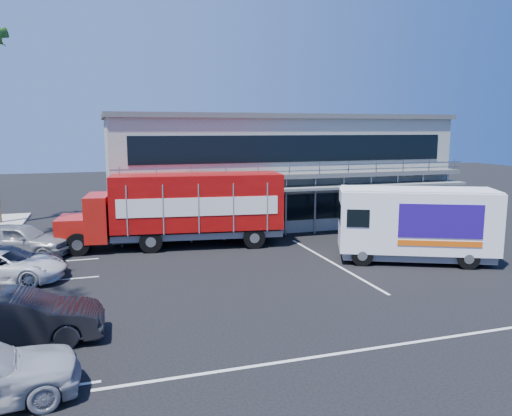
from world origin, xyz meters
name	(u,v)px	position (x,y,z in m)	size (l,w,h in m)	color
ground	(321,285)	(0.00, 0.00, 0.00)	(120.00, 120.00, 0.00)	black
building	(270,168)	(3.00, 14.94, 3.66)	(22.40, 12.00, 7.30)	gray
red_truck	(182,207)	(-4.29, 8.61, 2.19)	(12.05, 4.26, 3.97)	#AF140E
white_van	(416,223)	(5.92, 2.00, 1.89)	(7.66, 5.30, 3.56)	white
parked_car_b	(19,318)	(-11.03, -2.50, 0.80)	(1.69, 4.85, 1.60)	black
parked_car_c	(5,266)	(-12.50, 4.40, 0.69)	(2.28, 4.95, 1.38)	silver
parked_car_d	(7,262)	(-12.50, 4.94, 0.70)	(1.96, 4.83, 1.40)	#292C37
parked_car_e	(19,240)	(-12.50, 8.80, 0.86)	(2.02, 5.03, 1.71)	gray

